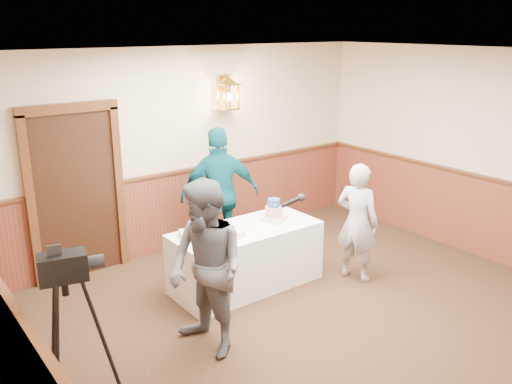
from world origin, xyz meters
TOP-DOWN VIEW (x-y plane):
  - ground at (0.00, 0.00)m, footprint 7.00×7.00m
  - room_shell at (-0.05, 0.45)m, footprint 6.02×7.02m
  - display_table at (-0.13, 1.90)m, footprint 1.80×0.80m
  - tiered_cake at (0.30, 1.92)m, footprint 0.35×0.35m
  - sheet_cake_yellow at (-0.49, 1.78)m, footprint 0.40×0.33m
  - sheet_cake_green at (-0.78, 2.05)m, footprint 0.34×0.30m
  - interviewer at (-1.24, 1.01)m, footprint 1.53×0.89m
  - baker at (1.09, 1.25)m, footprint 0.50×0.62m
  - assistant_p at (0.10, 2.80)m, footprint 1.15×0.79m
  - tv_camera_rig at (-2.60, 0.82)m, footprint 0.57×0.53m

SIDE VIEW (x-z plane):
  - ground at x=0.00m, z-range 0.00..0.00m
  - display_table at x=-0.13m, z-range 0.00..0.75m
  - tv_camera_rig at x=-2.60m, z-range -0.07..1.37m
  - baker at x=1.09m, z-range 0.00..1.49m
  - sheet_cake_green at x=-0.78m, z-range 0.75..0.82m
  - sheet_cake_yellow at x=-0.49m, z-range 0.75..0.82m
  - tiered_cake at x=0.30m, z-range 0.72..1.00m
  - interviewer at x=-1.24m, z-range 0.00..1.72m
  - assistant_p at x=0.10m, z-range 0.00..1.81m
  - room_shell at x=-0.05m, z-range 0.12..2.93m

